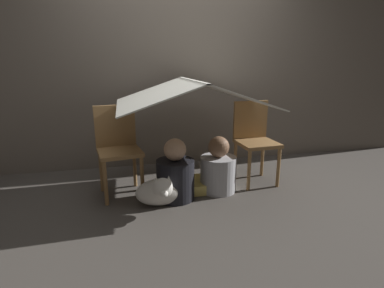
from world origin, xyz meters
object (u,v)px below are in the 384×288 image
(person_front, at_px, (175,175))
(dog, at_px, (161,191))
(person_second, at_px, (218,170))
(chair_left, at_px, (118,146))
(chair_right, at_px, (254,138))

(person_front, bearing_deg, dog, -137.63)
(person_second, bearing_deg, person_front, -169.38)
(chair_left, distance_m, person_second, 1.00)
(chair_right, relative_size, dog, 1.91)
(chair_left, xyz_separation_m, person_front, (0.51, -0.26, -0.24))
(chair_right, distance_m, person_front, 0.97)
(person_second, bearing_deg, chair_right, 21.53)
(chair_left, height_order, chair_right, same)
(person_front, distance_m, person_second, 0.45)
(chair_left, height_order, person_second, chair_left)
(chair_left, height_order, dog, chair_left)
(person_front, bearing_deg, chair_right, 16.27)
(person_front, relative_size, dog, 1.30)
(chair_right, distance_m, person_second, 0.55)
(person_front, relative_size, person_second, 1.05)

